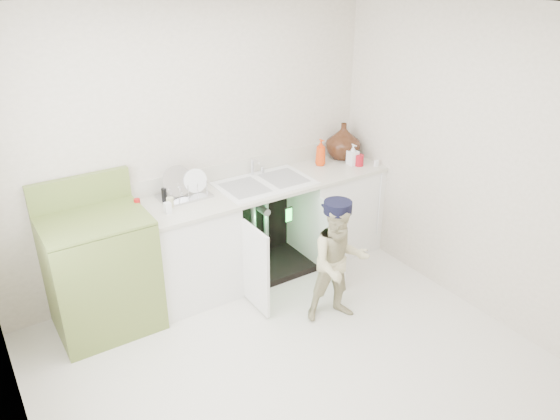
{
  "coord_description": "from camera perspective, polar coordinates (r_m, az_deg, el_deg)",
  "views": [
    {
      "loc": [
        -1.78,
        -2.67,
        2.81
      ],
      "look_at": [
        0.39,
        0.7,
        0.88
      ],
      "focal_mm": 35.0,
      "sensor_mm": 36.0,
      "label": 1
    }
  ],
  "objects": [
    {
      "name": "room_shell",
      "position": [
        3.57,
        0.84,
        -0.2
      ],
      "size": [
        6.0,
        5.5,
        1.26
      ],
      "color": "beige",
      "rests_on": "ground"
    },
    {
      "name": "avocado_stove",
      "position": [
        4.56,
        -18.19,
        -6.13
      ],
      "size": [
        0.79,
        0.65,
        1.22
      ],
      "color": "olive",
      "rests_on": "ground"
    },
    {
      "name": "ground",
      "position": [
        4.26,
        0.73,
        -15.49
      ],
      "size": [
        3.5,
        3.5,
        0.0
      ],
      "primitive_type": "plane",
      "color": "beige",
      "rests_on": "ground"
    },
    {
      "name": "counter_run",
      "position": [
        5.11,
        -1.22,
        -1.39
      ],
      "size": [
        2.44,
        1.02,
        1.26
      ],
      "color": "white",
      "rests_on": "ground"
    },
    {
      "name": "repair_worker",
      "position": [
        4.43,
        6.19,
        -5.39
      ],
      "size": [
        0.6,
        0.89,
        1.06
      ],
      "rotation": [
        0.0,
        0.0,
        -0.31
      ],
      "color": "beige",
      "rests_on": "ground"
    }
  ]
}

